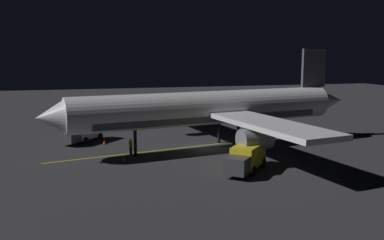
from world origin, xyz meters
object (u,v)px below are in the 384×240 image
object	(u,v)px
traffic_cone_near_right	(124,159)
baggage_truck	(83,132)
airliner	(213,109)
traffic_cone_near_left	(104,142)
ground_crew_worker	(131,146)
catering_truck	(246,158)

from	to	relation	value
traffic_cone_near_right	baggage_truck	bearing A→B (deg)	19.77
airliner	traffic_cone_near_left	world-z (taller)	airliner
airliner	ground_crew_worker	xyz separation A→B (m)	(-0.42, 9.68, -3.75)
traffic_cone_near_right	traffic_cone_near_left	bearing A→B (deg)	9.12
ground_crew_worker	traffic_cone_near_right	world-z (taller)	ground_crew_worker
airliner	baggage_truck	bearing A→B (deg)	63.03
catering_truck	ground_crew_worker	distance (m)	13.65
baggage_truck	traffic_cone_near_right	distance (m)	11.66
airliner	baggage_truck	distance (m)	16.84
baggage_truck	ground_crew_worker	xyz separation A→B (m)	(-7.90, -5.03, -0.38)
baggage_truck	traffic_cone_near_right	bearing A→B (deg)	-160.23
baggage_truck	ground_crew_worker	bearing A→B (deg)	-147.53
airliner	ground_crew_worker	distance (m)	10.39
airliner	traffic_cone_near_right	world-z (taller)	airliner
baggage_truck	traffic_cone_near_left	distance (m)	3.32
traffic_cone_near_left	catering_truck	bearing A→B (deg)	-141.72
ground_crew_worker	traffic_cone_near_left	distance (m)	6.49
baggage_truck	catering_truck	size ratio (longest dim) A/B	0.93
baggage_truck	catering_truck	distance (m)	22.87
catering_truck	traffic_cone_near_left	size ratio (longest dim) A/B	11.17
traffic_cone_near_left	airliner	bearing A→B (deg)	-114.34
ground_crew_worker	traffic_cone_near_left	world-z (taller)	ground_crew_worker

